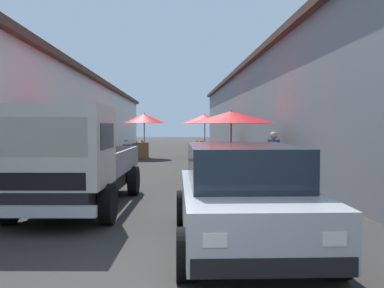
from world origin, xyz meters
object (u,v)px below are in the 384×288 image
(fruit_stall_far_right, at_px, (204,122))
(vendor_by_crates, at_px, (273,155))
(fruit_stall_near_right, at_px, (144,125))
(vendor_in_shade, at_px, (102,147))
(fruit_stall_far_left, at_px, (231,123))
(plastic_stool, at_px, (252,202))
(hatchback_car, at_px, (243,195))
(parked_scooter, at_px, (124,158))
(fruit_stall_near_left, at_px, (64,120))
(delivery_truck, at_px, (69,162))

(fruit_stall_far_right, distance_m, vendor_by_crates, 11.06)
(fruit_stall_near_right, distance_m, vendor_in_shade, 6.68)
(fruit_stall_far_left, xyz_separation_m, plastic_stool, (-6.08, 0.43, -1.48))
(plastic_stool, bearing_deg, hatchback_car, 164.88)
(vendor_by_crates, bearing_deg, hatchback_car, 162.50)
(fruit_stall_far_left, bearing_deg, hatchback_car, 173.65)
(fruit_stall_near_right, xyz_separation_m, vendor_in_shade, (-6.54, 1.05, -0.84))
(vendor_in_shade, height_order, plastic_stool, vendor_in_shade)
(parked_scooter, distance_m, plastic_stool, 9.70)
(fruit_stall_near_right, bearing_deg, hatchback_car, -170.78)
(plastic_stool, bearing_deg, fruit_stall_far_left, -4.02)
(fruit_stall_near_left, distance_m, delivery_truck, 3.57)
(fruit_stall_near_right, relative_size, vendor_in_shade, 1.50)
(fruit_stall_near_left, xyz_separation_m, fruit_stall_far_left, (2.25, -4.81, -0.06))
(parked_scooter, bearing_deg, plastic_stool, -159.39)
(hatchback_car, xyz_separation_m, parked_scooter, (10.65, 2.99, -0.29))
(vendor_by_crates, bearing_deg, plastic_stool, 161.64)
(hatchback_car, bearing_deg, fruit_stall_far_right, -2.20)
(fruit_stall_near_left, bearing_deg, fruit_stall_far_right, -22.00)
(fruit_stall_far_left, xyz_separation_m, parked_scooter, (2.99, 3.84, -1.36))
(fruit_stall_near_right, bearing_deg, parked_scooter, 176.30)
(fruit_stall_far_left, distance_m, delivery_truck, 6.83)
(vendor_in_shade, bearing_deg, parked_scooter, -34.53)
(fruit_stall_far_left, relative_size, fruit_stall_near_right, 1.19)
(delivery_truck, height_order, vendor_in_shade, delivery_truck)
(fruit_stall_far_left, bearing_deg, plastic_stool, 175.98)
(fruit_stall_far_left, relative_size, vendor_in_shade, 1.78)
(delivery_truck, bearing_deg, plastic_stool, -98.24)
(vendor_in_shade, bearing_deg, fruit_stall_far_left, -113.71)
(vendor_by_crates, bearing_deg, fruit_stall_far_right, 6.28)
(fruit_stall_near_right, height_order, vendor_in_shade, fruit_stall_near_right)
(parked_scooter, relative_size, plastic_stool, 3.89)
(hatchback_car, distance_m, vendor_by_crates, 6.16)
(fruit_stall_far_left, xyz_separation_m, fruit_stall_far_right, (9.16, 0.21, 0.11))
(fruit_stall_far_left, height_order, delivery_truck, fruit_stall_far_left)
(fruit_stall_near_left, bearing_deg, fruit_stall_near_right, -7.05)
(vendor_in_shade, distance_m, parked_scooter, 1.31)
(vendor_by_crates, bearing_deg, fruit_stall_near_left, 94.54)
(fruit_stall_near_left, bearing_deg, fruit_stall_far_left, -64.99)
(vendor_in_shade, bearing_deg, fruit_stall_far_right, -31.08)
(hatchback_car, distance_m, parked_scooter, 11.06)
(fruit_stall_near_right, xyz_separation_m, plastic_stool, (-14.61, -3.05, -1.45))
(fruit_stall_far_left, distance_m, plastic_stool, 6.27)
(hatchback_car, xyz_separation_m, plastic_stool, (1.57, -0.43, -0.41))
(parked_scooter, bearing_deg, vendor_in_shade, 145.47)
(fruit_stall_near_left, height_order, vendor_in_shade, fruit_stall_near_left)
(hatchback_car, distance_m, delivery_truck, 3.65)
(fruit_stall_near_left, height_order, fruit_stall_far_left, fruit_stall_near_left)
(vendor_in_shade, bearing_deg, delivery_truck, -174.87)
(fruit_stall_near_left, distance_m, parked_scooter, 5.52)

